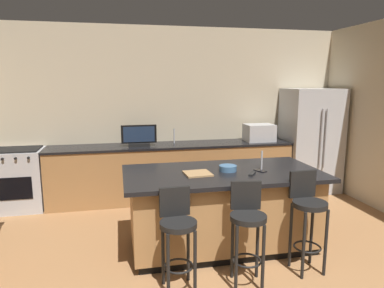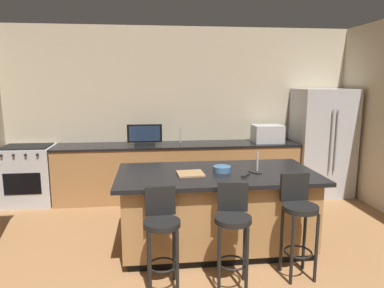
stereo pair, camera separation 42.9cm
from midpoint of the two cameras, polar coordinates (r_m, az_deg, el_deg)
wall_back at (r=5.94m, az=-5.18°, el=5.25°), size 6.25×0.12×2.80m
counter_back at (r=5.72m, az=-5.34°, el=-4.54°), size 3.93×0.62×0.91m
kitchen_island at (r=4.08m, az=1.96°, el=-10.57°), size 2.23×1.13×0.90m
refrigerator at (r=6.33m, az=17.06°, el=0.55°), size 0.92×0.74×1.79m
range_oven at (r=5.94m, az=-28.61°, el=-5.16°), size 0.77×0.63×0.93m
microwave at (r=5.95m, az=8.96°, el=1.83°), size 0.48×0.36×0.29m
tv_monitor at (r=5.51m, az=-10.92°, el=1.20°), size 0.55×0.16×0.33m
sink_faucet_back at (r=5.71m, az=-5.10°, el=1.32°), size 0.02×0.02×0.24m
sink_faucet_island at (r=4.05m, az=8.42°, el=-2.66°), size 0.02×0.02×0.22m
bar_stool_left at (r=3.28m, az=-6.25°, el=-14.06°), size 0.34×0.35×0.95m
bar_stool_center at (r=3.34m, az=5.37°, el=-13.13°), size 0.34×0.36×0.98m
bar_stool_right at (r=3.67m, az=15.24°, el=-10.81°), size 0.34×0.34×1.02m
fruit_bowl at (r=3.96m, az=2.82°, el=-4.02°), size 0.20×0.20×0.06m
cell_phone at (r=4.00m, az=8.11°, el=-4.40°), size 0.13×0.17×0.01m
tv_remote at (r=3.84m, az=6.73°, el=-4.88°), size 0.13×0.16×0.02m
cutting_board at (r=3.82m, az=-2.28°, el=-4.90°), size 0.30×0.29×0.02m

